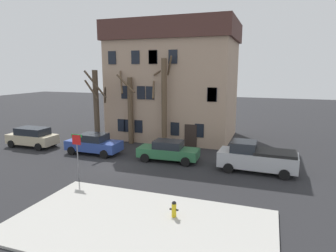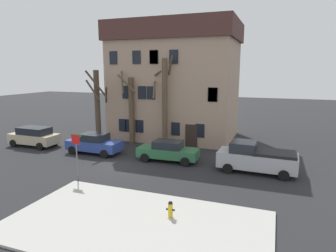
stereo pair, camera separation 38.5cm
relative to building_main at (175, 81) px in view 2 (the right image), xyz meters
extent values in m
plane|color=#262628|center=(-0.76, -10.92, -5.81)|extent=(120.00, 120.00, 0.00)
cube|color=#B7B5AD|center=(4.29, -17.88, -5.75)|extent=(11.74, 6.65, 0.12)
cube|color=tan|center=(0.00, 0.01, -1.01)|extent=(11.89, 7.77, 9.60)
cube|color=#4C2D28|center=(0.00, 0.01, 4.72)|extent=(12.39, 8.27, 1.86)
cube|color=#2D231E|center=(2.89, -3.93, -4.76)|extent=(1.10, 0.12, 2.10)
cube|color=black|center=(-4.03, -3.92, -4.21)|extent=(0.80, 0.08, 1.20)
cube|color=black|center=(-3.33, -3.92, -4.21)|extent=(0.80, 0.08, 1.20)
cube|color=black|center=(-2.23, -3.92, -4.21)|extent=(0.80, 0.08, 1.20)
cube|color=black|center=(1.40, -3.92, -4.21)|extent=(0.80, 0.08, 1.20)
cube|color=black|center=(3.67, -3.92, -4.21)|extent=(0.80, 0.08, 1.20)
cube|color=black|center=(-3.54, -3.92, -1.01)|extent=(0.80, 0.08, 1.20)
cube|color=black|center=(-1.91, -3.92, -1.01)|extent=(0.80, 0.08, 1.20)
cube|color=black|center=(-1.00, -3.92, -1.01)|extent=(0.80, 0.08, 1.20)
cube|color=black|center=(4.70, -3.92, -1.01)|extent=(0.80, 0.08, 1.20)
cube|color=black|center=(4.73, -3.92, -1.01)|extent=(0.80, 0.08, 1.20)
cube|color=black|center=(-4.81, -3.92, 2.19)|extent=(0.80, 0.08, 1.20)
cube|color=black|center=(-2.41, -3.92, 2.19)|extent=(0.80, 0.08, 1.20)
cube|color=black|center=(-0.69, -3.92, 2.19)|extent=(0.80, 0.08, 1.20)
cube|color=black|center=(-0.68, -3.92, 2.19)|extent=(0.80, 0.08, 1.20)
cube|color=black|center=(1.20, -3.92, 2.19)|extent=(0.80, 0.08, 1.20)
cylinder|color=#4C3D2D|center=(-5.78, -5.45, -2.38)|extent=(0.50, 0.50, 6.87)
cylinder|color=#4C3D2D|center=(-5.79, -6.08, -0.71)|extent=(1.41, 0.19, 1.79)
cylinder|color=#4C3D2D|center=(-5.29, -6.18, -0.20)|extent=(1.69, 1.20, 2.51)
cylinder|color=#4C3D2D|center=(-5.08, -4.97, -1.24)|extent=(1.16, 1.59, 1.63)
cylinder|color=brown|center=(-2.87, -4.27, -2.71)|extent=(0.48, 0.48, 6.20)
cylinder|color=brown|center=(-3.53, -4.67, -0.03)|extent=(1.02, 1.51, 2.04)
cylinder|color=brown|center=(-2.85, -5.11, -0.14)|extent=(1.81, 0.21, 1.68)
cylinder|color=brown|center=(-3.02, -3.28, -0.68)|extent=(2.09, 0.49, 1.59)
cylinder|color=brown|center=(-3.12, -3.60, -0.19)|extent=(1.50, 0.69, 1.60)
cylinder|color=brown|center=(0.60, -4.57, -1.88)|extent=(0.48, 0.48, 7.86)
cylinder|color=brown|center=(-0.28, -4.88, -0.64)|extent=(0.82, 1.91, 1.50)
cylinder|color=brown|center=(0.28, -3.71, 1.16)|extent=(1.85, 0.84, 1.33)
cylinder|color=brown|center=(1.01, -4.27, 1.43)|extent=(0.81, 1.02, 1.68)
cube|color=#C6B793|center=(-10.72, -8.42, -5.08)|extent=(4.52, 1.90, 0.83)
cube|color=#1E232B|center=(-10.63, -8.42, -4.35)|extent=(2.81, 1.66, 0.62)
cylinder|color=black|center=(-12.26, -9.35, -5.47)|extent=(0.68, 0.22, 0.68)
cylinder|color=black|center=(-12.24, -7.48, -5.47)|extent=(0.68, 0.22, 0.68)
cylinder|color=black|center=(-9.19, -9.37, -5.47)|extent=(0.68, 0.22, 0.68)
cylinder|color=black|center=(-9.17, -7.50, -5.47)|extent=(0.68, 0.22, 0.68)
cube|color=#2D4799|center=(-4.19, -8.49, -5.10)|extent=(4.59, 1.95, 0.78)
cube|color=#1E232B|center=(-4.19, -8.49, -4.42)|extent=(2.12, 1.69, 0.58)
cylinder|color=black|center=(-5.76, -9.42, -5.47)|extent=(0.68, 0.23, 0.68)
cylinder|color=black|center=(-5.73, -7.53, -5.47)|extent=(0.68, 0.23, 0.68)
cylinder|color=black|center=(-2.65, -9.46, -5.47)|extent=(0.68, 0.23, 0.68)
cylinder|color=black|center=(-2.63, -7.57, -5.47)|extent=(0.68, 0.23, 0.68)
cube|color=#2D6B42|center=(2.33, -8.39, -5.14)|extent=(4.67, 1.84, 0.70)
cube|color=#1E232B|center=(2.33, -8.39, -4.50)|extent=(2.17, 1.56, 0.58)
cylinder|color=black|center=(0.78, -9.29, -5.47)|extent=(0.69, 0.24, 0.68)
cylinder|color=black|center=(0.73, -7.59, -5.47)|extent=(0.69, 0.24, 0.68)
cylinder|color=black|center=(3.92, -9.19, -5.47)|extent=(0.69, 0.24, 0.68)
cylinder|color=black|center=(3.87, -7.49, -5.47)|extent=(0.69, 0.24, 0.68)
cube|color=#B7BABF|center=(8.85, -8.63, -4.98)|extent=(5.25, 2.21, 1.03)
cube|color=#1E232B|center=(7.92, -8.59, -4.11)|extent=(1.72, 1.84, 0.70)
cube|color=black|center=(9.99, -8.67, -4.36)|extent=(2.77, 2.04, 0.20)
cylinder|color=black|center=(7.05, -9.57, -5.47)|extent=(0.69, 0.25, 0.68)
cylinder|color=black|center=(7.13, -7.56, -5.47)|extent=(0.69, 0.25, 0.68)
cylinder|color=black|center=(10.57, -9.71, -5.47)|extent=(0.69, 0.25, 0.68)
cylinder|color=black|center=(10.65, -7.69, -5.47)|extent=(0.69, 0.25, 0.68)
cylinder|color=gold|center=(5.54, -16.78, -5.36)|extent=(0.22, 0.22, 0.65)
sphere|color=black|center=(5.54, -16.78, -5.02)|extent=(0.21, 0.21, 0.21)
cylinder|color=black|center=(5.38, -16.78, -5.33)|extent=(0.10, 0.09, 0.09)
cylinder|color=black|center=(5.70, -16.78, -5.33)|extent=(0.10, 0.09, 0.09)
cylinder|color=slate|center=(-1.65, -14.11, -4.34)|extent=(0.07, 0.07, 2.94)
cube|color=red|center=(-1.65, -14.13, -3.17)|extent=(0.60, 0.03, 0.60)
cube|color=#1E8C38|center=(-1.65, -14.09, -2.92)|extent=(0.76, 0.02, 0.18)
torus|color=black|center=(-5.97, -5.72, -5.45)|extent=(0.70, 0.23, 0.71)
torus|color=black|center=(-6.97, -5.99, -5.45)|extent=(0.70, 0.23, 0.71)
cylinder|color=#1E4C8C|center=(-6.47, -5.86, -5.23)|extent=(0.97, 0.30, 0.19)
cylinder|color=#1E4C8C|center=(-6.66, -5.91, -5.00)|extent=(0.10, 0.06, 0.45)
camera|label=1|loc=(9.49, -28.87, 1.04)|focal=31.51mm
camera|label=2|loc=(9.85, -28.74, 1.04)|focal=31.51mm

